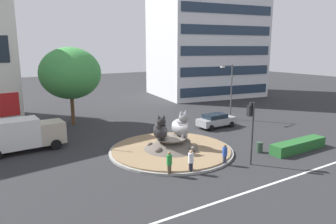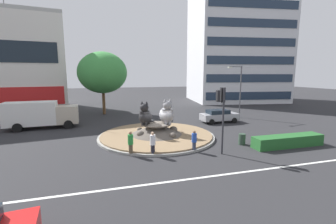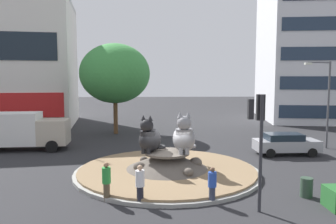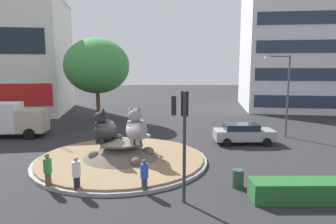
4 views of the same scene
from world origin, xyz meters
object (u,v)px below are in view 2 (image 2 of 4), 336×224
object	(u,v)px
delivery_box_truck	(40,114)
litter_bin	(242,139)
traffic_light_mast	(222,106)
pedestrian_green_shirt	(131,143)
cat_statue_black	(145,116)
cat_statue_grey	(167,114)
pedestrian_blue_shirt	(194,141)
hatchback_near_shophouse	(219,116)
streetlight_arm	(239,88)
office_tower	(236,38)
broadleaf_tree_behind_island	(103,73)
pedestrian_white_shirt	(153,143)

from	to	relation	value
delivery_box_truck	litter_bin	world-z (taller)	delivery_box_truck
traffic_light_mast	pedestrian_green_shirt	distance (m)	6.98
pedestrian_green_shirt	delivery_box_truck	size ratio (longest dim) A/B	0.24
cat_statue_black	litter_bin	size ratio (longest dim) A/B	2.40
cat_statue_grey	cat_statue_black	bearing A→B (deg)	-88.63
delivery_box_truck	litter_bin	xyz separation A→B (m)	(17.33, -10.84, -1.11)
pedestrian_blue_shirt	delivery_box_truck	xyz separation A→B (m)	(-12.83, 11.48, 0.71)
cat_statue_black	pedestrian_blue_shirt	bearing A→B (deg)	49.59
hatchback_near_shophouse	litter_bin	size ratio (longest dim) A/B	5.02
streetlight_arm	hatchback_near_shophouse	size ratio (longest dim) A/B	1.49
delivery_box_truck	litter_bin	bearing A→B (deg)	-35.21
cat_statue_grey	traffic_light_mast	size ratio (longest dim) A/B	0.49
cat_statue_black	pedestrian_blue_shirt	size ratio (longest dim) A/B	1.33
traffic_light_mast	delivery_box_truck	bearing A→B (deg)	52.89
office_tower	broadleaf_tree_behind_island	world-z (taller)	office_tower
delivery_box_truck	traffic_light_mast	bearing A→B (deg)	-43.55
cat_statue_black	traffic_light_mast	bearing A→B (deg)	57.80
cat_statue_black	broadleaf_tree_behind_island	xyz separation A→B (m)	(-3.51, 14.03, 3.88)
pedestrian_blue_shirt	pedestrian_white_shirt	xyz separation A→B (m)	(-3.13, 0.03, 0.06)
cat_statue_grey	pedestrian_white_shirt	size ratio (longest dim) A/B	1.35
cat_statue_black	pedestrian_white_shirt	xyz separation A→B (m)	(-0.36, -4.83, -1.13)
traffic_light_mast	streetlight_arm	bearing A→B (deg)	-33.69
office_tower	pedestrian_white_shirt	distance (m)	40.25
traffic_light_mast	pedestrian_white_shirt	size ratio (longest dim) A/B	2.75
pedestrian_green_shirt	cat_statue_grey	bearing A→B (deg)	-136.70
cat_statue_black	pedestrian_green_shirt	distance (m)	4.87
delivery_box_truck	pedestrian_green_shirt	bearing A→B (deg)	-56.43
delivery_box_truck	pedestrian_white_shirt	bearing A→B (deg)	-52.89
pedestrian_blue_shirt	pedestrian_green_shirt	bearing A→B (deg)	-147.14
traffic_light_mast	office_tower	bearing A→B (deg)	-29.63
streetlight_arm	litter_bin	distance (m)	12.73
cat_statue_grey	pedestrian_blue_shirt	world-z (taller)	cat_statue_grey
pedestrian_blue_shirt	pedestrian_green_shirt	distance (m)	4.66
cat_statue_grey	pedestrian_white_shirt	distance (m)	5.41
hatchback_near_shophouse	streetlight_arm	bearing A→B (deg)	26.80
office_tower	pedestrian_blue_shirt	bearing A→B (deg)	-117.71
cat_statue_grey	hatchback_near_shophouse	world-z (taller)	cat_statue_grey
cat_statue_black	pedestrian_blue_shirt	distance (m)	5.72
broadleaf_tree_behind_island	pedestrian_white_shirt	size ratio (longest dim) A/B	5.05
broadleaf_tree_behind_island	pedestrian_green_shirt	size ratio (longest dim) A/B	4.99
broadleaf_tree_behind_island	pedestrian_blue_shirt	distance (m)	20.54
cat_statue_black	traffic_light_mast	world-z (taller)	traffic_light_mast
pedestrian_green_shirt	cat_statue_black	bearing A→B (deg)	-117.80
broadleaf_tree_behind_island	litter_bin	bearing A→B (deg)	-59.46
office_tower	delivery_box_truck	world-z (taller)	office_tower
pedestrian_green_shirt	hatchback_near_shophouse	distance (m)	14.41
traffic_light_mast	pedestrian_blue_shirt	bearing A→B (deg)	65.92
hatchback_near_shophouse	pedestrian_green_shirt	bearing A→B (deg)	-144.42
streetlight_arm	pedestrian_white_shirt	size ratio (longest dim) A/B	3.86
hatchback_near_shophouse	pedestrian_white_shirt	bearing A→B (deg)	-139.02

